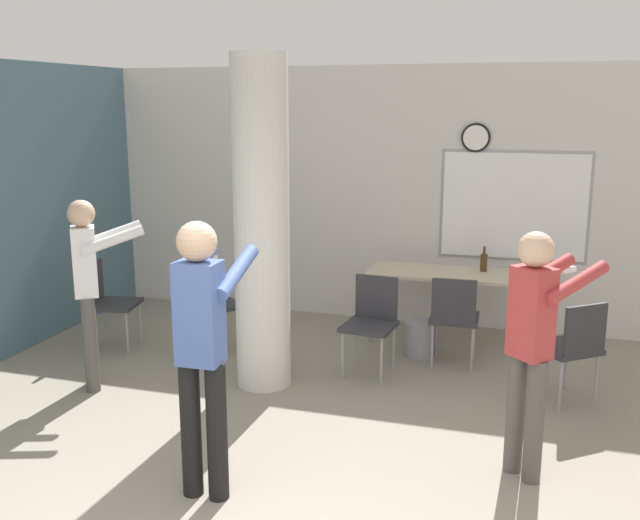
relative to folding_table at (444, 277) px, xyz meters
name	(u,v)px	position (x,y,z in m)	size (l,w,h in m)	color
wall_back	(411,197)	(-0.46, 0.63, 0.72)	(8.00, 0.15, 2.80)	silver
support_pillar	(261,226)	(-1.34, -1.60, 0.72)	(0.47, 0.47, 2.80)	silver
folding_table	(444,277)	(0.00, 0.00, 0.00)	(1.51, 0.65, 0.73)	beige
bottle_on_table	(484,262)	(0.38, 0.14, 0.15)	(0.07, 0.07, 0.25)	#4C3319
waste_bin	(419,338)	(-0.15, -0.52, -0.50)	(0.30, 0.30, 0.35)	gray
chair_near_pillar	(211,301)	(-2.14, -0.96, -0.17)	(0.61, 0.61, 0.87)	#2D2D33
chair_table_front	(371,318)	(-0.50, -1.06, -0.17)	(0.48, 0.48, 0.87)	#2D2D33
chair_mid_room	(572,344)	(1.20, -1.27, -0.17)	(0.62, 0.62, 0.87)	#2D2D33
chair_table_right	(454,314)	(0.20, -0.72, -0.17)	(0.46, 0.46, 0.87)	#2D2D33
chair_by_left_wall	(108,298)	(-3.16, -1.18, -0.17)	(0.51, 0.51, 0.87)	#2D2D33
person_watching_back	(89,279)	(-2.69, -2.11, 0.28)	(0.65, 0.58, 1.63)	#514C47
person_playing_front	(202,338)	(-1.02, -3.39, 0.35)	(0.39, 0.68, 1.74)	black
person_playing_side	(533,336)	(0.88, -2.57, 0.29)	(0.61, 0.65, 1.64)	#514C47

